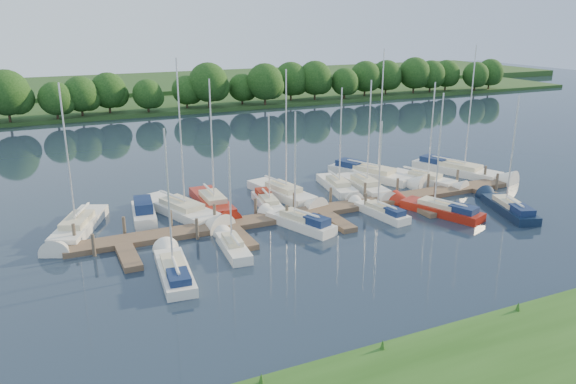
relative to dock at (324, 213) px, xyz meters
name	(u,v)px	position (x,y,z in m)	size (l,w,h in m)	color
ground	(373,247)	(0.00, -7.31, -0.20)	(260.00, 260.00, 0.00)	#1A2234
near_bank	(566,368)	(0.00, -23.31, 0.05)	(90.00, 10.00, 0.50)	#204B15
dock	(324,213)	(0.00, 0.00, 0.00)	(40.00, 6.00, 0.40)	brown
mooring_pilings	(317,205)	(0.00, 1.13, 0.40)	(38.24, 2.84, 2.00)	#473D33
far_shore	(151,102)	(0.00, 67.69, 0.10)	(180.00, 30.00, 0.60)	#20431A
distant_hill	(128,85)	(0.00, 92.69, 0.50)	(220.00, 40.00, 1.40)	#2F4E22
treeline	(176,89)	(1.72, 55.06, 3.82)	(147.66, 10.29, 8.26)	#38281C
sailboat_n_0	(78,229)	(-18.61, 4.46, 0.08)	(5.15, 8.99, 11.66)	white
motorboat	(144,214)	(-13.46, 5.45, 0.18)	(2.35, 6.06, 1.91)	white
sailboat_n_2	(184,212)	(-10.36, 4.95, 0.07)	(5.25, 10.36, 13.07)	white
sailboat_n_3	(213,204)	(-7.55, 5.75, 0.08)	(2.24, 8.83, 11.25)	maroon
sailboat_n_4	(268,204)	(-3.32, 3.74, 0.11)	(2.24, 6.59, 8.40)	white
sailboat_n_5	(284,195)	(-0.94, 5.67, 0.08)	(3.81, 9.36, 11.79)	white
sailboat_n_6	(338,188)	(4.48, 5.50, 0.08)	(2.81, 7.83, 9.96)	white
sailboat_n_7	(365,188)	(6.74, 4.39, 0.09)	(2.35, 8.30, 10.71)	white
sailboat_n_8	(374,175)	(9.77, 7.55, 0.13)	(5.97, 10.22, 13.16)	white
sailboat_n_9	(425,180)	(13.42, 4.03, 0.07)	(4.20, 7.88, 10.14)	white
sailboat_n_10	(460,171)	(18.74, 5.20, 0.13)	(5.53, 10.63, 13.44)	white
sailboat_s_0	(174,271)	(-13.79, -5.80, 0.11)	(2.42, 7.66, 9.63)	white
sailboat_s_1	(233,247)	(-9.18, -3.75, 0.08)	(1.79, 5.89, 7.71)	white
sailboat_s_2	(299,223)	(-3.00, -1.52, 0.14)	(3.69, 7.11, 9.35)	white
sailboat_s_3	(380,212)	(4.16, -2.02, 0.11)	(2.17, 6.29, 8.08)	white
sailboat_s_4	(439,210)	(8.81, -3.57, 0.12)	(4.25, 7.97, 10.25)	maroon
sailboat_s_5	(508,208)	(14.30, -5.70, 0.12)	(3.81, 7.84, 10.01)	#0F1D33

